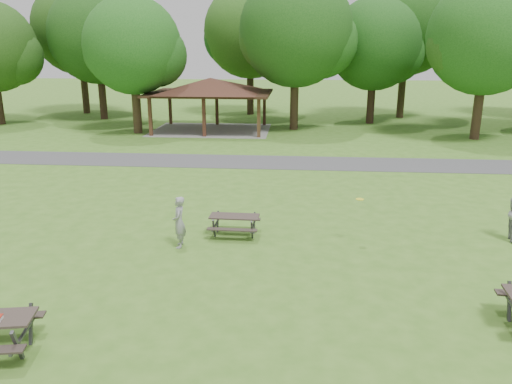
% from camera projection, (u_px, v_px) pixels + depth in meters
% --- Properties ---
extents(ground, '(160.00, 160.00, 0.00)m').
position_uv_depth(ground, '(206.00, 281.00, 13.22)').
color(ground, '#406F1F').
rests_on(ground, ground).
extents(asphalt_path, '(120.00, 3.20, 0.02)m').
position_uv_depth(asphalt_path, '(253.00, 162.00, 26.60)').
color(asphalt_path, '#414143').
rests_on(asphalt_path, ground).
extents(pavilion, '(8.60, 7.01, 3.76)m').
position_uv_depth(pavilion, '(210.00, 88.00, 35.61)').
color(pavilion, '#3D2316').
rests_on(pavilion, ground).
extents(tree_row_c, '(8.19, 7.80, 10.67)m').
position_uv_depth(tree_row_c, '(99.00, 38.00, 40.24)').
color(tree_row_c, black).
rests_on(tree_row_c, ground).
extents(tree_row_d, '(6.93, 6.60, 9.27)m').
position_uv_depth(tree_row_d, '(134.00, 48.00, 33.84)').
color(tree_row_d, '#322416').
rests_on(tree_row_d, ground).
extents(tree_row_e, '(8.40, 8.00, 11.02)m').
position_uv_depth(tree_row_e, '(297.00, 33.00, 35.04)').
color(tree_row_e, '#2F2015').
rests_on(tree_row_e, ground).
extents(tree_row_f, '(7.35, 7.00, 9.55)m').
position_uv_depth(tree_row_f, '(375.00, 47.00, 38.16)').
color(tree_row_f, black).
rests_on(tree_row_f, ground).
extents(tree_row_g, '(7.77, 7.40, 10.25)m').
position_uv_depth(tree_row_g, '(488.00, 39.00, 31.32)').
color(tree_row_g, '#302015').
rests_on(tree_row_g, ground).
extents(tree_deep_a, '(8.40, 8.00, 11.38)m').
position_uv_depth(tree_deep_a, '(81.00, 31.00, 43.67)').
color(tree_deep_a, black).
rests_on(tree_deep_a, ground).
extents(tree_deep_b, '(8.40, 8.00, 11.13)m').
position_uv_depth(tree_deep_b, '(251.00, 34.00, 42.98)').
color(tree_deep_b, black).
rests_on(tree_deep_b, ground).
extents(tree_deep_c, '(8.82, 8.40, 11.90)m').
position_uv_depth(tree_deep_c, '(408.00, 27.00, 40.80)').
color(tree_deep_c, black).
rests_on(tree_deep_c, ground).
extents(picnic_table_middle, '(1.63, 1.33, 0.70)m').
position_uv_depth(picnic_table_middle, '(234.00, 220.00, 16.25)').
color(picnic_table_middle, '#332924').
rests_on(picnic_table_middle, ground).
extents(frisbee_in_flight, '(0.31, 0.31, 0.02)m').
position_uv_depth(frisbee_in_flight, '(360.00, 199.00, 15.31)').
color(frisbee_in_flight, yellow).
rests_on(frisbee_in_flight, ground).
extents(frisbee_thrower, '(0.46, 0.63, 1.61)m').
position_uv_depth(frisbee_thrower, '(179.00, 222.00, 15.23)').
color(frisbee_thrower, gray).
rests_on(frisbee_thrower, ground).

